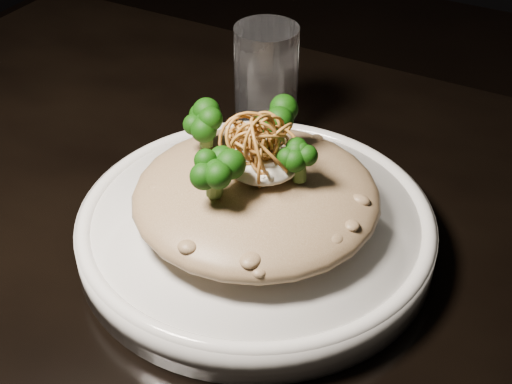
{
  "coord_description": "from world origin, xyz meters",
  "views": [
    {
      "loc": [
        0.2,
        -0.36,
        1.15
      ],
      "look_at": [
        -0.02,
        0.04,
        0.81
      ],
      "focal_mm": 50.0,
      "sensor_mm": 36.0,
      "label": 1
    }
  ],
  "objects": [
    {
      "name": "table",
      "position": [
        0.0,
        0.0,
        0.67
      ],
      "size": [
        1.1,
        0.8,
        0.75
      ],
      "color": "black",
      "rests_on": "ground"
    },
    {
      "name": "shallots",
      "position": [
        -0.01,
        0.04,
        0.86
      ],
      "size": [
        0.05,
        0.05,
        0.03
      ],
      "primitive_type": null,
      "color": "brown",
      "rests_on": "cheese"
    },
    {
      "name": "cheese",
      "position": [
        -0.01,
        0.05,
        0.83
      ],
      "size": [
        0.06,
        0.06,
        0.02
      ],
      "primitive_type": "ellipsoid",
      "color": "white",
      "rests_on": "risotto"
    },
    {
      "name": "plate",
      "position": [
        -0.02,
        0.04,
        0.77
      ],
      "size": [
        0.3,
        0.3,
        0.03
      ],
      "primitive_type": "cylinder",
      "color": "white",
      "rests_on": "table"
    },
    {
      "name": "broccoli",
      "position": [
        -0.02,
        0.05,
        0.85
      ],
      "size": [
        0.13,
        0.13,
        0.05
      ],
      "primitive_type": null,
      "color": "black",
      "rests_on": "risotto"
    },
    {
      "name": "drinking_glass",
      "position": [
        -0.1,
        0.21,
        0.81
      ],
      "size": [
        0.07,
        0.07,
        0.11
      ],
      "primitive_type": "cylinder",
      "rotation": [
        0.0,
        0.0,
        -0.11
      ],
      "color": "white",
      "rests_on": "table"
    },
    {
      "name": "risotto",
      "position": [
        -0.02,
        0.04,
        0.8
      ],
      "size": [
        0.2,
        0.2,
        0.04
      ],
      "primitive_type": "ellipsoid",
      "color": "brown",
      "rests_on": "plate"
    }
  ]
}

